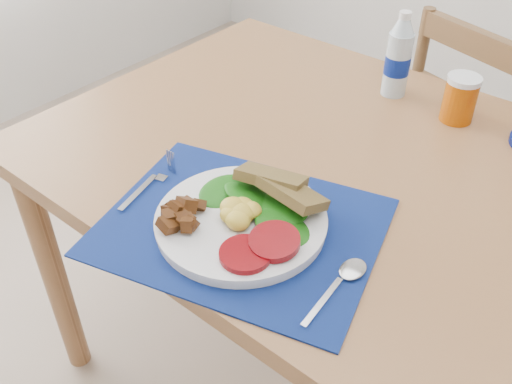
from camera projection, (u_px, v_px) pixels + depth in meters
table at (369, 206)px, 1.16m from camera, size 1.40×0.90×0.75m
chair_far at (476, 129)px, 1.63m from camera, size 0.48×0.47×1.04m
placemat at (241, 227)px, 0.98m from camera, size 0.55×0.48×0.00m
breakfast_plate at (237, 217)px, 0.97m from camera, size 0.29×0.29×0.07m
fork at (153, 183)px, 1.07m from camera, size 0.04×0.16×0.00m
spoon at (343, 280)px, 0.88m from camera, size 0.04×0.17×0.00m
water_bottle at (398, 59)px, 1.30m from camera, size 0.06×0.06×0.20m
juice_glass at (460, 100)px, 1.23m from camera, size 0.07×0.07×0.10m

